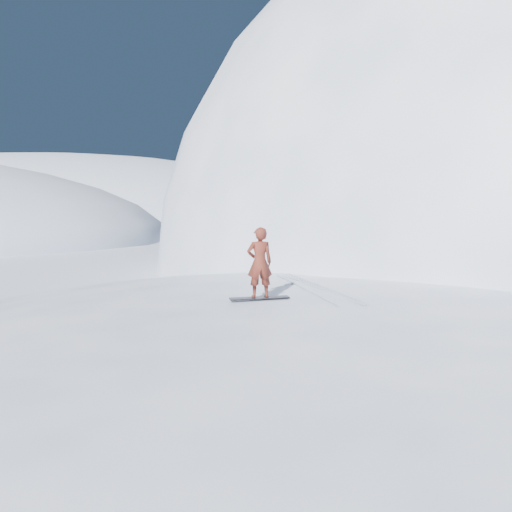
{
  "coord_description": "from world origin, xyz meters",
  "views": [
    {
      "loc": [
        -3.78,
        -10.36,
        4.96
      ],
      "look_at": [
        -2.41,
        3.26,
        3.5
      ],
      "focal_mm": 32.0,
      "sensor_mm": 36.0,
      "label": 1
    }
  ],
  "objects": [
    {
      "name": "wind_bumps",
      "position": [
        -0.56,
        2.12,
        0.0
      ],
      "size": [
        16.0,
        14.4,
        1.0
      ],
      "color": "white",
      "rests_on": "ground"
    },
    {
      "name": "far_ridge_c",
      "position": [
        -40.0,
        110.0,
        0.0
      ],
      "size": [
        140.0,
        90.0,
        36.0
      ],
      "primitive_type": "ellipsoid",
      "color": "white",
      "rests_on": "ground"
    },
    {
      "name": "ground",
      "position": [
        0.0,
        0.0,
        0.0
      ],
      "size": [
        400.0,
        400.0,
        0.0
      ],
      "primitive_type": "plane",
      "color": "white",
      "rests_on": "ground"
    },
    {
      "name": "peak_shoulder",
      "position": [
        10.0,
        20.0,
        0.0
      ],
      "size": [
        28.0,
        24.0,
        18.0
      ],
      "primitive_type": "ellipsoid",
      "color": "white",
      "rests_on": "ground"
    },
    {
      "name": "board_tracks",
      "position": [
        -0.49,
        4.02,
        2.42
      ],
      "size": [
        1.69,
        5.95,
        0.04
      ],
      "color": "silver",
      "rests_on": "ground"
    },
    {
      "name": "snowboarder",
      "position": [
        -2.41,
        2.26,
        3.42
      ],
      "size": [
        0.77,
        0.55,
        1.98
      ],
      "primitive_type": "imported",
      "rotation": [
        0.0,
        0.0,
        3.25
      ],
      "color": "maroon",
      "rests_on": "snowboard"
    },
    {
      "name": "near_ridge",
      "position": [
        1.0,
        3.0,
        0.0
      ],
      "size": [
        36.0,
        28.0,
        4.8
      ],
      "primitive_type": "ellipsoid",
      "color": "white",
      "rests_on": "ground"
    },
    {
      "name": "snowboard",
      "position": [
        -2.41,
        2.26,
        2.41
      ],
      "size": [
        1.73,
        0.5,
        0.03
      ],
      "primitive_type": "cube",
      "rotation": [
        0.0,
        0.0,
        0.11
      ],
      "color": "black",
      "rests_on": "near_ridge"
    }
  ]
}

